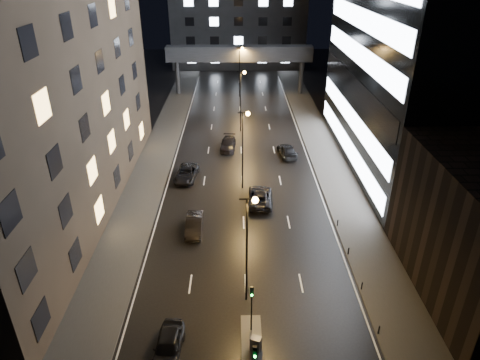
{
  "coord_description": "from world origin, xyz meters",
  "views": [
    {
      "loc": [
        -0.84,
        -19.81,
        26.21
      ],
      "look_at": [
        -0.38,
        22.53,
        4.0
      ],
      "focal_mm": 32.0,
      "sensor_mm": 36.0,
      "label": 1
    }
  ],
  "objects_px": {
    "car_toward_a": "(260,197)",
    "car_away_a": "(168,346)",
    "car_away_b": "(194,225)",
    "car_away_d": "(228,144)",
    "car_away_c": "(186,173)",
    "car_toward_b": "(287,151)",
    "utility_cabinet": "(256,344)"
  },
  "relations": [
    {
      "from": "car_toward_a",
      "to": "car_away_a",
      "type": "bearing_deg",
      "value": 73.62
    },
    {
      "from": "car_away_c",
      "to": "car_away_d",
      "type": "relative_size",
      "value": 1.05
    },
    {
      "from": "car_away_a",
      "to": "car_away_c",
      "type": "relative_size",
      "value": 0.85
    },
    {
      "from": "car_away_a",
      "to": "car_away_d",
      "type": "xyz_separation_m",
      "value": [
        3.89,
        38.16,
        -0.04
      ]
    },
    {
      "from": "car_away_b",
      "to": "car_toward_a",
      "type": "xyz_separation_m",
      "value": [
        7.35,
        5.93,
        0.02
      ]
    },
    {
      "from": "car_away_b",
      "to": "car_away_c",
      "type": "distance_m",
      "value": 12.4
    },
    {
      "from": "car_toward_a",
      "to": "car_toward_b",
      "type": "xyz_separation_m",
      "value": [
        4.71,
        13.54,
        -0.03
      ]
    },
    {
      "from": "car_away_b",
      "to": "car_away_c",
      "type": "xyz_separation_m",
      "value": [
        -2.06,
        12.23,
        -0.02
      ]
    },
    {
      "from": "car_away_c",
      "to": "car_toward_b",
      "type": "height_order",
      "value": "car_toward_b"
    },
    {
      "from": "car_away_b",
      "to": "car_toward_b",
      "type": "height_order",
      "value": "car_away_b"
    },
    {
      "from": "car_away_d",
      "to": "car_away_c",
      "type": "bearing_deg",
      "value": -114.45
    },
    {
      "from": "car_away_b",
      "to": "car_away_d",
      "type": "distance_m",
      "value": 22.4
    },
    {
      "from": "car_away_c",
      "to": "utility_cabinet",
      "type": "height_order",
      "value": "car_away_c"
    },
    {
      "from": "car_away_c",
      "to": "car_away_a",
      "type": "bearing_deg",
      "value": -80.25
    },
    {
      "from": "car_away_d",
      "to": "car_toward_a",
      "type": "distance_m",
      "value": 16.71
    },
    {
      "from": "utility_cabinet",
      "to": "car_toward_a",
      "type": "bearing_deg",
      "value": 109.35
    },
    {
      "from": "car_away_a",
      "to": "utility_cabinet",
      "type": "bearing_deg",
      "value": 5.05
    },
    {
      "from": "car_away_a",
      "to": "car_toward_a",
      "type": "distance_m",
      "value": 23.32
    },
    {
      "from": "car_toward_b",
      "to": "car_away_c",
      "type": "bearing_deg",
      "value": 20.3
    },
    {
      "from": "car_toward_a",
      "to": "car_away_b",
      "type": "bearing_deg",
      "value": 42.34
    },
    {
      "from": "car_away_b",
      "to": "car_away_c",
      "type": "bearing_deg",
      "value": 98.84
    },
    {
      "from": "car_away_b",
      "to": "car_away_d",
      "type": "bearing_deg",
      "value": 80.75
    },
    {
      "from": "car_away_d",
      "to": "car_toward_a",
      "type": "relative_size",
      "value": 0.9
    },
    {
      "from": "car_away_a",
      "to": "car_toward_b",
      "type": "height_order",
      "value": "car_away_a"
    },
    {
      "from": "car_toward_a",
      "to": "car_toward_b",
      "type": "bearing_deg",
      "value": -105.74
    },
    {
      "from": "car_away_d",
      "to": "car_toward_b",
      "type": "bearing_deg",
      "value": -13.03
    },
    {
      "from": "car_away_c",
      "to": "car_toward_a",
      "type": "xyz_separation_m",
      "value": [
        9.41,
        -6.3,
        0.04
      ]
    },
    {
      "from": "car_away_c",
      "to": "car_toward_b",
      "type": "relative_size",
      "value": 1.04
    },
    {
      "from": "utility_cabinet",
      "to": "car_away_d",
      "type": "bearing_deg",
      "value": 117.06
    },
    {
      "from": "car_away_d",
      "to": "car_toward_b",
      "type": "distance_m",
      "value": 9.14
    },
    {
      "from": "car_away_c",
      "to": "car_toward_b",
      "type": "bearing_deg",
      "value": 33.85
    },
    {
      "from": "car_away_d",
      "to": "utility_cabinet",
      "type": "bearing_deg",
      "value": -82.08
    }
  ]
}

